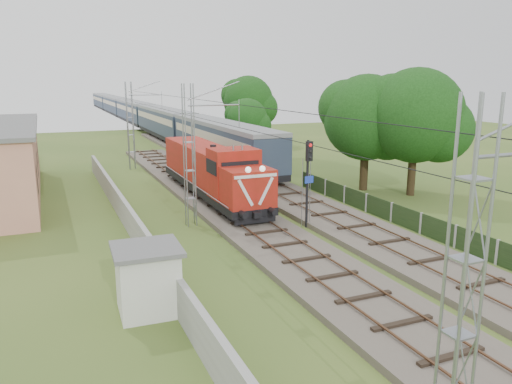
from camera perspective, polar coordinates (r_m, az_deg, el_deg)
name	(u,v)px	position (r m, az deg, el deg)	size (l,w,h in m)	color
ground	(353,299)	(19.90, 11.03, -11.88)	(140.00, 140.00, 0.00)	#3B5620
track_main	(275,241)	(25.50, 2.23, -5.61)	(4.20, 70.00, 0.45)	#6B6054
track_side	(262,184)	(38.94, 0.74, 0.86)	(4.20, 80.00, 0.45)	#6B6054
catenary	(190,156)	(28.18, -7.53, 4.15)	(3.31, 70.00, 8.00)	gray
boundary_wall	(129,219)	(28.15, -14.31, -3.02)	(0.25, 40.00, 1.50)	#9E9E99
fence	(456,236)	(26.73, 21.85, -4.74)	(0.12, 32.00, 1.20)	black
locomotive	(212,170)	(34.37, -5.10, 2.48)	(2.78, 15.87, 4.03)	black
coach_rake	(134,111)	(93.71, -13.72, 9.00)	(3.18, 118.71, 3.67)	black
signal_post	(308,168)	(27.69, 6.00, 2.70)	(0.55, 0.43, 4.97)	black
relay_hut	(148,279)	(18.50, -12.26, -9.70)	(2.48, 2.48, 2.46)	silver
tree_a	(367,119)	(38.08, 12.62, 8.19)	(6.65, 6.33, 8.62)	#392B17
tree_b	(417,117)	(37.12, 17.89, 8.20)	(6.99, 6.65, 9.06)	#392B17
tree_c	(247,120)	(55.33, -0.98, 8.26)	(4.78, 4.55, 6.19)	#392B17
tree_d	(249,102)	(64.84, -0.81, 10.30)	(6.70, 6.38, 8.68)	#392B17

